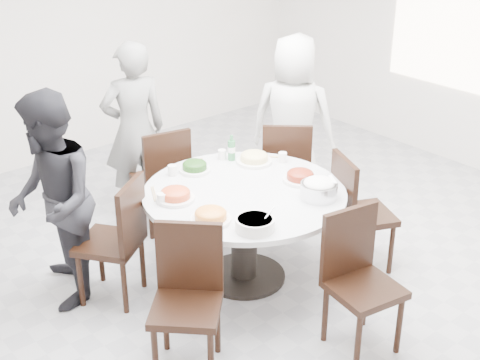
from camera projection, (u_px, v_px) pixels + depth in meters
floor at (256, 259)px, 5.45m from camera, size 6.00×6.00×0.01m
wall_back at (68, 27)px, 6.95m from camera, size 6.00×0.01×2.80m
dining_table at (244, 235)px, 5.06m from camera, size 1.50×1.50×0.75m
chair_ne at (285, 169)px, 5.94m from camera, size 0.59×0.59×0.95m
chair_n at (160, 177)px, 5.78m from camera, size 0.50×0.50×0.95m
chair_nw at (109, 240)px, 4.79m from camera, size 0.59×0.59×0.95m
chair_sw at (186, 306)px, 4.07m from camera, size 0.59×0.59×0.95m
chair_s at (365, 286)px, 4.27m from camera, size 0.48×0.48×0.95m
chair_se at (364, 212)px, 5.18m from camera, size 0.56×0.56×0.95m
diner_right at (293, 122)px, 6.10m from camera, size 0.86×0.93×1.60m
diner_middle at (134, 130)px, 5.90m from camera, size 0.66×0.52×1.60m
diner_left at (52, 202)px, 4.65m from camera, size 0.85×0.94×1.58m
dish_greens at (195, 168)px, 5.20m from camera, size 0.24×0.24×0.06m
dish_pale at (254, 159)px, 5.35m from camera, size 0.29×0.29×0.08m
dish_orange at (175, 196)px, 4.74m from camera, size 0.27×0.27×0.07m
dish_redbrown at (300, 177)px, 5.03m from camera, size 0.26×0.26×0.07m
dish_tofu at (211, 217)px, 4.46m from camera, size 0.28×0.28×0.07m
rice_bowl at (319, 191)px, 4.77m from camera, size 0.27×0.27×0.11m
soup_bowl at (255, 224)px, 4.36m from camera, size 0.26×0.26×0.08m
beverage_bottle at (232, 148)px, 5.38m from camera, size 0.06×0.06×0.21m
tea_cups at (191, 161)px, 5.30m from camera, size 0.07×0.07×0.08m
chopsticks at (190, 163)px, 5.35m from camera, size 0.24×0.04×0.01m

